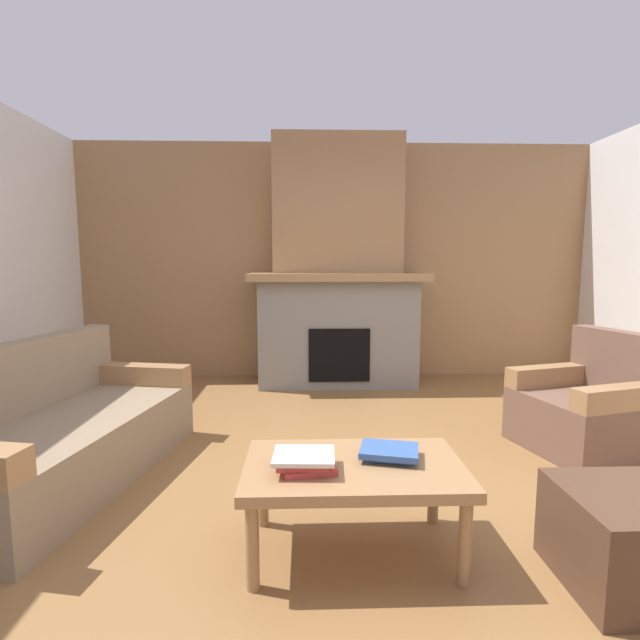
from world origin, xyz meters
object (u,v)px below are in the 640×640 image
Objects in this scene: armchair at (588,409)px; coffee_table at (354,475)px; fireplace at (337,279)px; ottoman at (628,540)px; couch at (58,435)px.

armchair is 2.16m from coffee_table.
ottoman is at bearing -74.08° from fireplace.
couch is at bearing 159.62° from ottoman.
ottoman is (0.98, -3.42, -0.96)m from fireplace.
couch is 3.70× the size of ottoman.
ottoman is (-0.70, -1.43, -0.09)m from armchair.
couch is 1.92m from coffee_table.
coffee_table is 1.92× the size of ottoman.
couch is (-1.89, -2.36, -0.88)m from fireplace.
coffee_table is at bearing -147.43° from armchair.
fireplace is at bearing 87.50° from coffee_table.
coffee_table is at bearing -92.50° from fireplace.
fireplace is at bearing 130.09° from armchair.
couch is at bearing -174.16° from armchair.
couch reaches higher than coffee_table.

